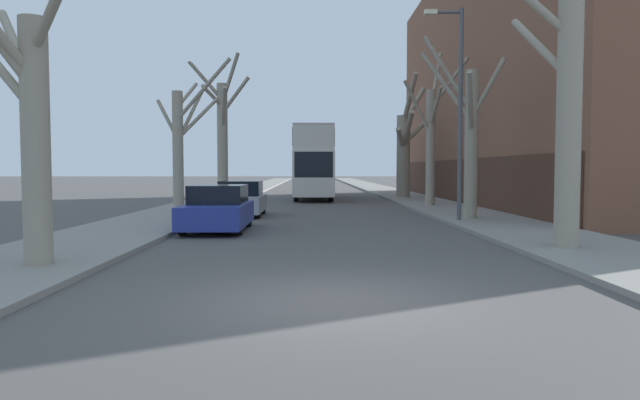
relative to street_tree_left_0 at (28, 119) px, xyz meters
The scene contains 15 objects.
ground_plane 7.00m from the street_tree_left_0, 25.29° to the right, with size 300.00×300.00×0.00m, color #4C4947.
sidewalk_left 47.37m from the street_tree_left_0, 90.50° to the left, with size 3.48×120.00×0.12m, color gray.
sidewalk_right 48.84m from the street_tree_left_0, 75.84° to the left, with size 3.48×120.00×0.12m, color gray.
building_facade_right 29.40m from the street_tree_left_0, 50.09° to the left, with size 10.08×32.90×14.62m.
street_tree_left_0 is the anchor object (origin of this frame).
street_tree_left_1 11.39m from the street_tree_left_0, 88.45° to the left, with size 3.20×2.86×6.10m.
street_tree_left_2 23.28m from the street_tree_left_0, 89.80° to the left, with size 3.66×2.29×8.71m.
street_tree_right_0 11.51m from the street_tree_left_0, 11.78° to the left, with size 3.18×2.28×8.40m.
street_tree_right_1 15.22m from the street_tree_left_0, 42.25° to the left, with size 2.89×2.62×6.93m.
street_tree_right_2 21.62m from the street_tree_left_0, 57.70° to the left, with size 3.08×3.31×8.16m.
street_tree_right_3 28.98m from the street_tree_left_0, 66.51° to the left, with size 2.55×3.53×8.00m.
double_decker_bus 27.09m from the street_tree_left_0, 78.24° to the left, with size 2.47×10.35×4.58m.
parked_car_0 7.81m from the street_tree_left_0, 71.11° to the left, with size 1.87×4.16×1.44m.
parked_car_1 13.34m from the street_tree_left_0, 79.38° to the left, with size 1.89×3.93×1.45m.
lamp_post 14.24m from the street_tree_left_0, 41.56° to the left, with size 1.40×0.20×7.64m.
Camera 1 is at (-0.37, -8.25, 1.94)m, focal length 32.00 mm.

